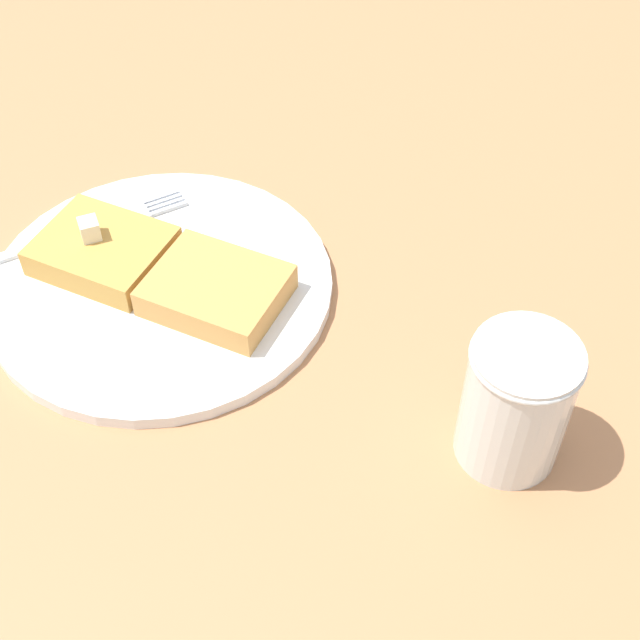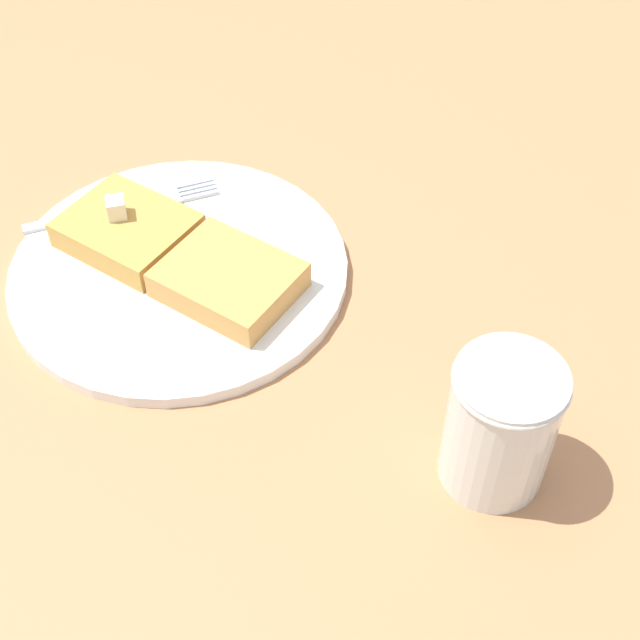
{
  "view_description": "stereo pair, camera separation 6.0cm",
  "coord_description": "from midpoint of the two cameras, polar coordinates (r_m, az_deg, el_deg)",
  "views": [
    {
      "loc": [
        23.05,
        -42.03,
        51.2
      ],
      "look_at": [
        14.37,
        -2.48,
        6.92
      ],
      "focal_mm": 50.0,
      "sensor_mm": 36.0,
      "label": 1
    },
    {
      "loc": [
        28.79,
        -40.32,
        51.2
      ],
      "look_at": [
        14.37,
        -2.48,
        6.92
      ],
      "focal_mm": 50.0,
      "sensor_mm": 36.0,
      "label": 2
    }
  ],
  "objects": [
    {
      "name": "toast_slice_middle",
      "position": [
        0.66,
        -9.25,
        1.76
      ],
      "size": [
        10.99,
        9.67,
        2.23
      ],
      "primitive_type": "cube",
      "rotation": [
        0.0,
        0.0,
        -0.22
      ],
      "color": "#CD9148",
      "rests_on": "plate"
    },
    {
      "name": "butter_pat_primary",
      "position": [
        0.7,
        -16.94,
        5.47
      ],
      "size": [
        2.05,
        2.09,
        1.57
      ],
      "primitive_type": "cube",
      "rotation": [
        0.0,
        0.0,
        2.16
      ],
      "color": "#F1EAC8",
      "rests_on": "toast_slice_left"
    },
    {
      "name": "toast_slice_left",
      "position": [
        0.71,
        -16.1,
        4.15
      ],
      "size": [
        10.99,
        9.67,
        2.23
      ],
      "primitive_type": "cube",
      "rotation": [
        0.0,
        0.0,
        -0.22
      ],
      "color": "gold",
      "rests_on": "plate"
    },
    {
      "name": "plate",
      "position": [
        0.69,
        -12.58,
        2.07
      ],
      "size": [
        26.07,
        26.07,
        1.03
      ],
      "color": "white",
      "rests_on": "table_surface"
    },
    {
      "name": "table_surface",
      "position": [
        0.7,
        -13.68,
        0.04
      ],
      "size": [
        127.37,
        127.37,
        2.42
      ],
      "primitive_type": "cube",
      "color": "#B0774C",
      "rests_on": "ground"
    },
    {
      "name": "syrup_jar",
      "position": [
        0.56,
        9.41,
        -5.62
      ],
      "size": [
        6.92,
        6.92,
        9.57
      ],
      "color": "#341B0A",
      "rests_on": "table_surface"
    },
    {
      "name": "fork",
      "position": [
        0.75,
        -15.98,
        5.81
      ],
      "size": [
        13.0,
        11.6,
        0.36
      ],
      "color": "silver",
      "rests_on": "plate"
    }
  ]
}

